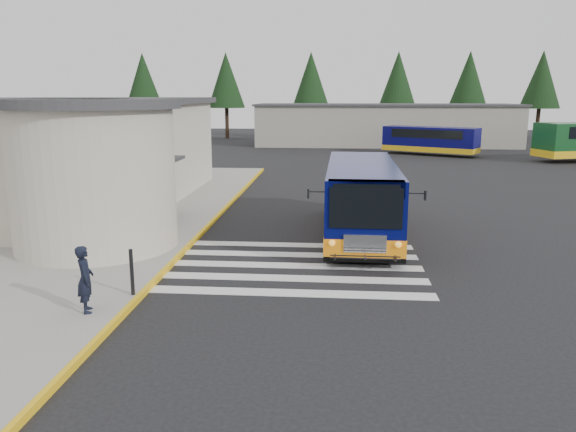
# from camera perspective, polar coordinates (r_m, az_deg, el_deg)

# --- Properties ---
(ground) EXTENTS (140.00, 140.00, 0.00)m
(ground) POSITION_cam_1_polar(r_m,az_deg,el_deg) (17.82, 1.96, -4.35)
(ground) COLOR black
(ground) RESTS_ON ground
(sidewalk) EXTENTS (10.00, 34.00, 0.15)m
(sidewalk) POSITION_cam_1_polar(r_m,az_deg,el_deg) (23.76, -19.78, -0.68)
(sidewalk) COLOR gray
(sidewalk) RESTS_ON ground
(curb_strip) EXTENTS (0.12, 34.00, 0.16)m
(curb_strip) POSITION_cam_1_polar(r_m,az_deg,el_deg) (22.18, -8.05, -0.94)
(curb_strip) COLOR yellow
(curb_strip) RESTS_ON ground
(station_building) EXTENTS (12.70, 18.70, 4.80)m
(station_building) POSITION_cam_1_polar(r_m,az_deg,el_deg) (26.76, -21.23, 6.00)
(station_building) COLOR beige
(station_building) RESTS_ON ground
(crosswalk) EXTENTS (8.00, 5.35, 0.01)m
(crosswalk) POSITION_cam_1_polar(r_m,az_deg,el_deg) (17.08, 0.15, -5.05)
(crosswalk) COLOR silver
(crosswalk) RESTS_ON ground
(depot_building) EXTENTS (26.40, 8.40, 4.20)m
(depot_building) POSITION_cam_1_polar(r_m,az_deg,el_deg) (59.37, 9.82, 9.14)
(depot_building) COLOR gray
(depot_building) RESTS_ON ground
(tree_line) EXTENTS (58.40, 4.40, 10.00)m
(tree_line) POSITION_cam_1_polar(r_m,az_deg,el_deg) (67.32, 9.61, 13.46)
(tree_line) COLOR black
(tree_line) RESTS_ON ground
(transit_bus) EXTENTS (3.42, 9.43, 2.64)m
(transit_bus) POSITION_cam_1_polar(r_m,az_deg,el_deg) (20.67, 7.43, 1.48)
(transit_bus) COLOR #060A4C
(transit_bus) RESTS_ON ground
(pedestrian_a) EXTENTS (0.58, 0.68, 1.58)m
(pedestrian_a) POSITION_cam_1_polar(r_m,az_deg,el_deg) (13.75, -19.91, -6.04)
(pedestrian_a) COLOR black
(pedestrian_a) RESTS_ON sidewalk
(pedestrian_b) EXTENTS (1.07, 1.13, 1.84)m
(pedestrian_b) POSITION_cam_1_polar(r_m,az_deg,el_deg) (19.39, -20.96, -0.53)
(pedestrian_b) COLOR black
(pedestrian_b) RESTS_ON sidewalk
(bollard) EXTENTS (0.10, 0.10, 1.18)m
(bollard) POSITION_cam_1_polar(r_m,az_deg,el_deg) (14.60, -15.58, -5.51)
(bollard) COLOR black
(bollard) RESTS_ON sidewalk
(far_bus_a) EXTENTS (8.09, 5.90, 2.07)m
(far_bus_a) POSITION_cam_1_polar(r_m,az_deg,el_deg) (50.25, 14.26, 7.56)
(far_bus_a) COLOR #07064E
(far_bus_a) RESTS_ON ground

